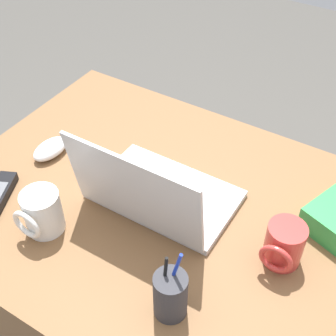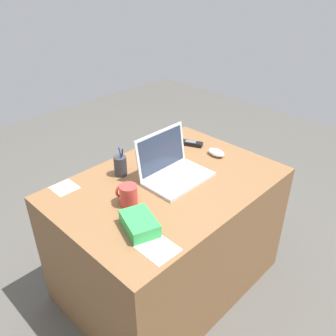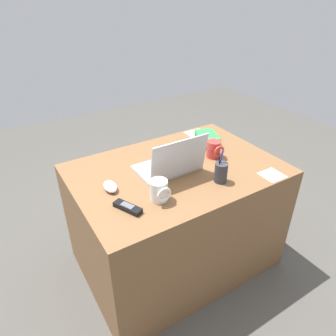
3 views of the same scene
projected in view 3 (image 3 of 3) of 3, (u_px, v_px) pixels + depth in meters
The scene contains 11 objects.
ground_plane at pixel (175, 258), 2.13m from camera, with size 6.00×6.00×0.00m, color #4C4944.
desk at pixel (176, 217), 1.94m from camera, with size 1.17×0.82×0.72m, color brown.
laptop at pixel (171, 164), 1.70m from camera, with size 0.35×0.26×0.24m.
computer_mouse at pixel (110, 186), 1.57m from camera, with size 0.06×0.11×0.04m, color white.
coffee_mug_white at pixel (159, 191), 1.47m from camera, with size 0.09×0.10×0.11m.
coffee_mug_tall at pixel (214, 149), 1.85m from camera, with size 0.08×0.10×0.10m.
cordless_phone at pixel (128, 207), 1.43m from camera, with size 0.10×0.15×0.03m.
pen_holder at pixel (221, 172), 1.61m from camera, with size 0.07×0.07×0.18m.
snack_bag at pixel (207, 138), 2.02m from camera, with size 0.12×0.18×0.06m, color green.
paper_note_near_laptop at pixel (198, 134), 2.15m from camera, with size 0.13×0.15×0.00m, color white.
paper_note_left at pixel (272, 175), 1.69m from camera, with size 0.12×0.12×0.00m, color white.
Camera 3 is at (0.84, 1.26, 1.62)m, focal length 32.97 mm.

